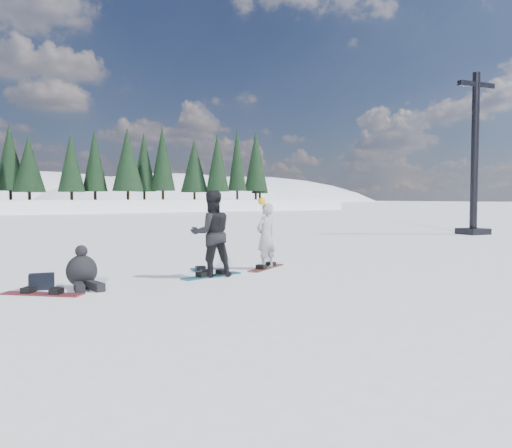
{
  "coord_description": "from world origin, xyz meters",
  "views": [
    {
      "loc": [
        -6.07,
        -9.57,
        1.75
      ],
      "look_at": [
        0.49,
        0.98,
        1.1
      ],
      "focal_mm": 35.0,
      "sensor_mm": 36.0,
      "label": 1
    }
  ],
  "objects_px": {
    "seated_rider": "(82,272)",
    "snowboard_loose_a": "(203,273)",
    "snowboarder_man": "(212,234)",
    "snowboard_loose_b": "(42,294)",
    "snowboarder_woman": "(266,236)",
    "gear_bag": "(42,282)",
    "lift_tower": "(474,169)"
  },
  "relations": [
    {
      "from": "gear_bag",
      "to": "snowboard_loose_a",
      "type": "relative_size",
      "value": 0.3
    },
    {
      "from": "snowboard_loose_a",
      "to": "snowboarder_woman",
      "type": "bearing_deg",
      "value": -82.33
    },
    {
      "from": "snowboarder_man",
      "to": "snowboard_loose_b",
      "type": "xyz_separation_m",
      "value": [
        -3.55,
        -0.25,
        -0.94
      ]
    },
    {
      "from": "lift_tower",
      "to": "snowboarder_woman",
      "type": "distance_m",
      "value": 15.68
    },
    {
      "from": "lift_tower",
      "to": "snowboarder_man",
      "type": "relative_size",
      "value": 4.01
    },
    {
      "from": "snowboarder_woman",
      "to": "seated_rider",
      "type": "xyz_separation_m",
      "value": [
        -4.48,
        -0.34,
        -0.5
      ]
    },
    {
      "from": "seated_rider",
      "to": "snowboarder_woman",
      "type": "bearing_deg",
      "value": 3.19
    },
    {
      "from": "snowboarder_woman",
      "to": "snowboard_loose_b",
      "type": "distance_m",
      "value": 5.37
    },
    {
      "from": "seated_rider",
      "to": "snowboard_loose_a",
      "type": "xyz_separation_m",
      "value": [
        2.82,
        0.46,
        -0.31
      ]
    },
    {
      "from": "seated_rider",
      "to": "snowboard_loose_a",
      "type": "distance_m",
      "value": 2.87
    },
    {
      "from": "snowboarder_man",
      "to": "gear_bag",
      "type": "distance_m",
      "value": 3.57
    },
    {
      "from": "snowboarder_man",
      "to": "snowboard_loose_a",
      "type": "relative_size",
      "value": 1.28
    },
    {
      "from": "snowboarder_man",
      "to": "seated_rider",
      "type": "bearing_deg",
      "value": 9.86
    },
    {
      "from": "snowboarder_man",
      "to": "seated_rider",
      "type": "relative_size",
      "value": 1.94
    },
    {
      "from": "snowboarder_woman",
      "to": "snowboard_loose_b",
      "type": "relative_size",
      "value": 1.17
    },
    {
      "from": "lift_tower",
      "to": "snowboard_loose_b",
      "type": "xyz_separation_m",
      "value": [
        -20.1,
        -5.21,
        -3.12
      ]
    },
    {
      "from": "snowboard_loose_a",
      "to": "gear_bag",
      "type": "bearing_deg",
      "value": 105.18
    },
    {
      "from": "snowboarder_woman",
      "to": "gear_bag",
      "type": "relative_size",
      "value": 3.91
    },
    {
      "from": "snowboarder_woman",
      "to": "seated_rider",
      "type": "height_order",
      "value": "snowboarder_woman"
    },
    {
      "from": "lift_tower",
      "to": "seated_rider",
      "type": "xyz_separation_m",
      "value": [
        -19.32,
        -4.87,
        -2.81
      ]
    },
    {
      "from": "snowboarder_woman",
      "to": "snowboard_loose_a",
      "type": "relative_size",
      "value": 1.17
    },
    {
      "from": "lift_tower",
      "to": "gear_bag",
      "type": "bearing_deg",
      "value": -157.69
    },
    {
      "from": "snowboard_loose_b",
      "to": "lift_tower",
      "type": "bearing_deg",
      "value": 56.25
    },
    {
      "from": "snowboarder_man",
      "to": "snowboard_loose_b",
      "type": "height_order",
      "value": "snowboarder_man"
    },
    {
      "from": "snowboard_loose_a",
      "to": "snowboarder_man",
      "type": "bearing_deg",
      "value": -174.05
    },
    {
      "from": "lift_tower",
      "to": "snowboarder_man",
      "type": "bearing_deg",
      "value": -154.02
    },
    {
      "from": "lift_tower",
      "to": "gear_bag",
      "type": "height_order",
      "value": "lift_tower"
    },
    {
      "from": "lift_tower",
      "to": "snowboarder_man",
      "type": "height_order",
      "value": "lift_tower"
    },
    {
      "from": "lift_tower",
      "to": "seated_rider",
      "type": "relative_size",
      "value": 7.8
    },
    {
      "from": "lift_tower",
      "to": "snowboard_loose_b",
      "type": "distance_m",
      "value": 21.0
    },
    {
      "from": "gear_bag",
      "to": "snowboard_loose_b",
      "type": "xyz_separation_m",
      "value": [
        -0.08,
        -0.59,
        -0.14
      ]
    },
    {
      "from": "lift_tower",
      "to": "snowboarder_woman",
      "type": "xyz_separation_m",
      "value": [
        -14.84,
        -4.53,
        -2.31
      ]
    }
  ]
}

